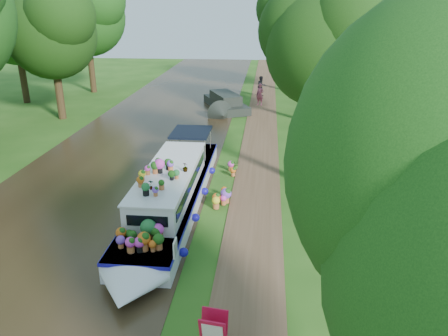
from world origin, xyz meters
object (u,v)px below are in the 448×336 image
Objects in this scene: second_boat at (226,103)px; pedestrian_dark at (261,86)px; pedestrian_pink at (260,94)px; plant_boat at (170,193)px; sandwich_board at (214,335)px.

second_boat is 6.17m from pedestrian_dark.
pedestrian_pink is 3.64m from pedestrian_dark.
pedestrian_dark is at bearing 39.08° from second_boat.
plant_boat is 20.38m from pedestrian_pink.
pedestrian_dark is at bearing 82.27° from plant_boat.
plant_boat is 7.65× the size of pedestrian_pink.
plant_boat is at bearing 117.63° from sandwich_board.
plant_boat is at bearing -131.87° from pedestrian_dark.
plant_boat is 12.57× the size of sandwich_board.
plant_boat is 1.83× the size of second_boat.
pedestrian_pink reaches higher than sandwich_board.
sandwich_board is at bearing -125.10° from pedestrian_dark.
plant_boat is at bearing -74.51° from pedestrian_pink.
pedestrian_pink is at bearing 10.29° from second_boat.
second_boat is (0.50, 18.25, -0.31)m from plant_boat.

